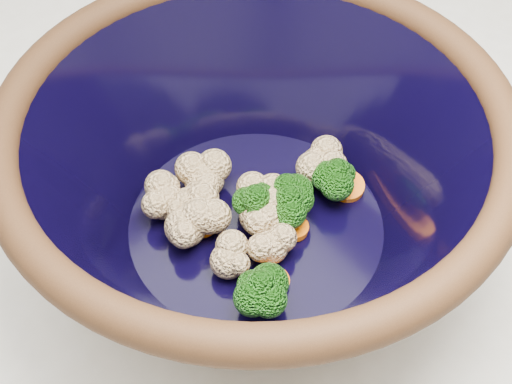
% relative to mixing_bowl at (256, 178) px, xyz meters
% --- Properties ---
extents(mixing_bowl, '(0.44, 0.44, 0.16)m').
position_rel_mixing_bowl_xyz_m(mixing_bowl, '(0.00, 0.00, 0.00)').
color(mixing_bowl, black).
rests_on(mixing_bowl, counter).
extents(vegetable_pile, '(0.17, 0.16, 0.05)m').
position_rel_mixing_bowl_xyz_m(vegetable_pile, '(-0.00, -0.00, -0.03)').
color(vegetable_pile, '#608442').
rests_on(vegetable_pile, mixing_bowl).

